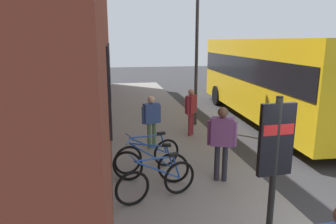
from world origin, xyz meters
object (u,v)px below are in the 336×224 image
(pedestrian_near_bus, at_px, (191,107))
(bicycle_nearest_sign, at_px, (148,155))
(pedestrian_crossing_street, at_px, (151,117))
(bicycle_by_door, at_px, (157,181))
(transit_info_sign, at_px, (275,150))
(pedestrian_by_facade, at_px, (222,137))
(street_lamp, at_px, (197,44))
(city_bus, at_px, (270,75))
(bicycle_leaning_wall, at_px, (151,166))

(pedestrian_near_bus, bearing_deg, bicycle_nearest_sign, 145.94)
(bicycle_nearest_sign, relative_size, pedestrian_crossing_street, 1.07)
(bicycle_by_door, xyz_separation_m, transit_info_sign, (-1.76, -1.51, 1.21))
(pedestrian_near_bus, relative_size, pedestrian_by_facade, 0.92)
(pedestrian_near_bus, bearing_deg, bicycle_by_door, 156.67)
(pedestrian_near_bus, relative_size, street_lamp, 0.31)
(bicycle_by_door, xyz_separation_m, pedestrian_by_facade, (0.60, -1.57, 0.67))
(transit_info_sign, bearing_deg, pedestrian_by_facade, -1.43)
(bicycle_nearest_sign, distance_m, transit_info_sign, 3.78)
(city_bus, xyz_separation_m, pedestrian_near_bus, (-1.88, 3.82, -0.82))
(bicycle_nearest_sign, xyz_separation_m, pedestrian_near_bus, (2.63, -1.78, 0.59))
(bicycle_nearest_sign, xyz_separation_m, pedestrian_by_facade, (-0.89, -1.57, 0.67))
(bicycle_by_door, height_order, street_lamp, street_lamp)
(bicycle_by_door, relative_size, street_lamp, 0.33)
(bicycle_leaning_wall, bearing_deg, bicycle_nearest_sign, -2.23)
(bicycle_by_door, bearing_deg, pedestrian_by_facade, -69.15)
(bicycle_nearest_sign, bearing_deg, pedestrian_crossing_street, -10.56)
(bicycle_nearest_sign, relative_size, transit_info_sign, 0.71)
(bicycle_by_door, xyz_separation_m, pedestrian_near_bus, (4.13, -1.78, 0.59))
(pedestrian_by_facade, distance_m, street_lamp, 5.29)
(bicycle_by_door, height_order, city_bus, city_bus)
(bicycle_by_door, height_order, transit_info_sign, transit_info_sign)
(city_bus, distance_m, pedestrian_crossing_street, 6.11)
(bicycle_by_door, height_order, pedestrian_near_bus, pedestrian_near_bus)
(bicycle_leaning_wall, relative_size, transit_info_sign, 0.71)
(bicycle_leaning_wall, relative_size, pedestrian_by_facade, 0.99)
(bicycle_nearest_sign, distance_m, city_bus, 7.33)
(pedestrian_near_bus, bearing_deg, bicycle_leaning_wall, 151.32)
(bicycle_leaning_wall, bearing_deg, bicycle_by_door, -178.13)
(city_bus, bearing_deg, bicycle_by_door, 137.01)
(transit_info_sign, height_order, street_lamp, street_lamp)
(transit_info_sign, height_order, pedestrian_by_facade, transit_info_sign)
(pedestrian_crossing_street, xyz_separation_m, street_lamp, (2.35, -2.00, 2.08))
(bicycle_by_door, relative_size, bicycle_leaning_wall, 1.00)
(pedestrian_crossing_street, distance_m, street_lamp, 3.72)
(bicycle_by_door, bearing_deg, pedestrian_near_bus, -23.33)
(bicycle_leaning_wall, xyz_separation_m, pedestrian_near_bus, (3.30, -1.81, 0.59))
(pedestrian_near_bus, distance_m, pedestrian_crossing_street, 1.80)
(bicycle_by_door, height_order, pedestrian_by_facade, pedestrian_by_facade)
(bicycle_leaning_wall, distance_m, transit_info_sign, 3.24)
(transit_info_sign, distance_m, pedestrian_near_bus, 5.92)
(pedestrian_crossing_street, bearing_deg, pedestrian_near_bus, -55.25)
(city_bus, height_order, pedestrian_by_facade, city_bus)
(pedestrian_crossing_street, bearing_deg, bicycle_by_door, 174.50)
(pedestrian_near_bus, height_order, pedestrian_crossing_street, pedestrian_near_bus)
(city_bus, distance_m, pedestrian_by_facade, 6.79)
(bicycle_leaning_wall, xyz_separation_m, pedestrian_crossing_street, (2.28, -0.33, 0.58))
(bicycle_leaning_wall, bearing_deg, street_lamp, -26.74)
(pedestrian_near_bus, xyz_separation_m, street_lamp, (1.32, -0.52, 2.07))
(pedestrian_crossing_street, bearing_deg, street_lamp, -40.47)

